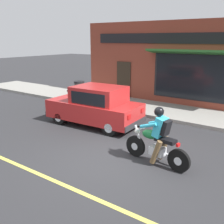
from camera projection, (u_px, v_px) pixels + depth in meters
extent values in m
plane|color=#2B2B2D|center=(111.00, 158.00, 7.53)|extent=(80.00, 80.00, 0.00)
cube|color=gray|center=(125.00, 104.00, 13.49)|extent=(2.60, 22.00, 0.14)
cube|color=brown|center=(176.00, 64.00, 13.06)|extent=(0.50, 10.64, 4.20)
cube|color=black|center=(200.00, 78.00, 12.26)|extent=(0.04, 4.47, 2.10)
cube|color=black|center=(200.00, 78.00, 12.27)|extent=(0.02, 4.68, 2.20)
cube|color=#2D2319|center=(124.00, 81.00, 14.76)|extent=(0.04, 0.90, 2.10)
cube|color=#235623|center=(200.00, 52.00, 11.68)|extent=(0.81, 5.11, 0.24)
cube|color=black|center=(175.00, 38.00, 12.51)|extent=(0.06, 9.04, 0.50)
cylinder|color=black|center=(136.00, 146.00, 7.62)|extent=(0.18, 0.63, 0.62)
cylinder|color=silver|center=(136.00, 146.00, 7.62)|extent=(0.15, 0.23, 0.22)
cylinder|color=black|center=(179.00, 161.00, 6.70)|extent=(0.18, 0.63, 0.62)
cylinder|color=silver|center=(179.00, 161.00, 6.70)|extent=(0.15, 0.23, 0.22)
cube|color=silver|center=(157.00, 151.00, 7.11)|extent=(0.33, 0.43, 0.24)
ellipsoid|color=#196B33|center=(150.00, 134.00, 7.16)|extent=(0.37, 0.56, 0.24)
cube|color=black|center=(166.00, 140.00, 6.86)|extent=(0.33, 0.59, 0.10)
cylinder|color=silver|center=(139.00, 137.00, 7.47)|extent=(0.11, 0.33, 0.68)
cylinder|color=silver|center=(142.00, 128.00, 7.32)|extent=(0.56, 0.11, 0.04)
sphere|color=silver|center=(137.00, 131.00, 7.46)|extent=(0.16, 0.16, 0.16)
cylinder|color=silver|center=(173.00, 157.00, 6.98)|extent=(0.15, 0.56, 0.08)
cube|color=red|center=(178.00, 145.00, 6.62)|extent=(0.13, 0.08, 0.08)
cylinder|color=brown|center=(156.00, 152.00, 6.92)|extent=(0.19, 0.37, 0.71)
cylinder|color=brown|center=(163.00, 148.00, 7.18)|extent=(0.19, 0.37, 0.71)
cube|color=#33B2D1|center=(160.00, 127.00, 6.89)|extent=(0.38, 0.37, 0.57)
cylinder|color=#33B2D1|center=(148.00, 125.00, 6.89)|extent=(0.16, 0.53, 0.26)
cylinder|color=#33B2D1|center=(157.00, 122.00, 7.18)|extent=(0.16, 0.53, 0.26)
sphere|color=black|center=(159.00, 112.00, 6.82)|extent=(0.26, 0.26, 0.26)
cube|color=black|center=(166.00, 128.00, 6.78)|extent=(0.31, 0.27, 0.42)
cylinder|color=black|center=(59.00, 117.00, 10.47)|extent=(0.21, 0.61, 0.60)
cylinder|color=silver|center=(59.00, 117.00, 10.47)|extent=(0.22, 0.34, 0.33)
cylinder|color=black|center=(82.00, 109.00, 11.64)|extent=(0.21, 0.61, 0.60)
cylinder|color=silver|center=(82.00, 109.00, 11.64)|extent=(0.22, 0.34, 0.33)
cylinder|color=black|center=(110.00, 128.00, 9.23)|extent=(0.21, 0.61, 0.60)
cylinder|color=silver|center=(110.00, 128.00, 9.23)|extent=(0.22, 0.34, 0.33)
cylinder|color=black|center=(129.00, 118.00, 10.40)|extent=(0.21, 0.61, 0.60)
cylinder|color=silver|center=(129.00, 118.00, 10.40)|extent=(0.22, 0.34, 0.33)
cube|color=red|center=(94.00, 110.00, 10.36)|extent=(1.82, 3.78, 0.70)
cube|color=red|center=(99.00, 95.00, 10.06)|extent=(1.53, 1.97, 0.66)
cube|color=black|center=(81.00, 94.00, 10.52)|extent=(1.34, 0.41, 0.51)
cube|color=black|center=(87.00, 99.00, 9.47)|extent=(0.11, 1.52, 0.46)
cube|color=black|center=(109.00, 92.00, 10.65)|extent=(0.11, 1.52, 0.46)
cube|color=silver|center=(51.00, 104.00, 10.88)|extent=(0.24, 0.05, 0.14)
cube|color=red|center=(129.00, 117.00, 8.94)|extent=(0.20, 0.05, 0.16)
cube|color=silver|center=(67.00, 99.00, 11.70)|extent=(0.24, 0.05, 0.14)
cube|color=red|center=(142.00, 111.00, 9.77)|extent=(0.20, 0.05, 0.16)
cube|color=#28282B|center=(60.00, 110.00, 11.37)|extent=(1.61, 0.20, 0.20)
cube|color=#28282B|center=(135.00, 124.00, 9.48)|extent=(1.61, 0.20, 0.20)
cylinder|color=#514C47|center=(79.00, 91.00, 14.24)|extent=(0.52, 0.52, 0.90)
cylinder|color=black|center=(79.00, 82.00, 14.11)|extent=(0.56, 0.56, 0.08)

